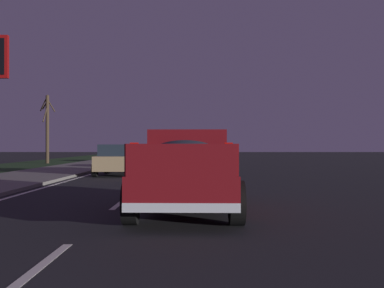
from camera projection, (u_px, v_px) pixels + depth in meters
ground at (163, 170)px, 27.85m from camera, size 144.00×144.00×0.00m
sidewalk_shoulder at (70, 169)px, 27.87m from camera, size 108.00×4.00×0.12m
lane_markings at (126, 168)px, 29.89m from camera, size 108.00×3.54×0.01m
pickup_truck at (187, 168)px, 10.36m from camera, size 5.46×2.35×1.87m
sedan_black at (195, 157)px, 26.62m from camera, size 4.44×2.09×1.54m
sedan_tan at (118, 159)px, 22.91m from camera, size 4.42×2.06×1.54m
sedan_blue at (151, 153)px, 39.76m from camera, size 4.45×2.10×1.54m
bare_tree_far at (47, 127)px, 37.54m from camera, size 2.05×1.58×5.73m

